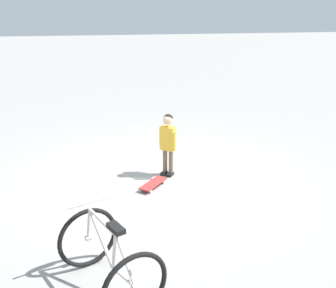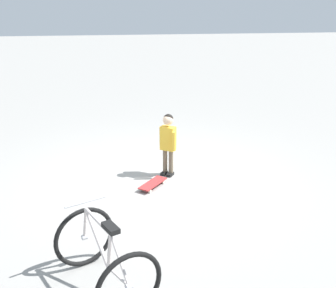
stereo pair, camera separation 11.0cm
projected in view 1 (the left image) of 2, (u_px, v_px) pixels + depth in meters
The scene contains 4 objects.
ground_plane at pixel (156, 181), 7.01m from camera, with size 50.00×50.00×0.00m, color gray.
child_person at pixel (168, 138), 7.05m from camera, with size 0.36×0.28×1.06m.
skateboard at pixel (153, 184), 6.78m from camera, with size 0.56×0.50×0.07m.
bicycle_mid at pixel (109, 258), 4.35m from camera, with size 1.27×1.12×0.85m.
Camera 1 is at (6.36, -0.71, 2.94)m, focal length 45.83 mm.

